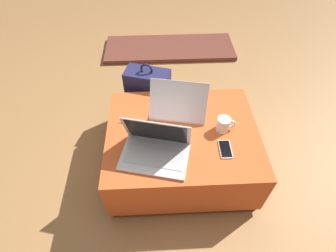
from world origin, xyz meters
The scene contains 8 objects.
ground_plane centered at (0.00, 0.00, 0.00)m, with size 14.00×14.00×0.00m, color #9E7042.
ottoman centered at (0.00, 0.00, 0.19)m, with size 0.94×0.76×0.39m.
laptop_near centered at (-0.17, -0.16, 0.44)m, with size 0.43×0.33×0.25m.
laptop_far centered at (-0.01, 0.17, 0.44)m, with size 0.40×0.32×0.25m.
cell_phone centered at (0.24, -0.15, 0.39)m, with size 0.07×0.13×0.01m.
backpack centered at (-0.22, 0.49, 0.23)m, with size 0.35×0.28×0.55m.
coffee_mug centered at (0.25, 0.00, 0.43)m, with size 0.12×0.08×0.09m.
fireplace_hearth centered at (0.00, 1.52, 0.02)m, with size 1.40×0.50×0.04m.
Camera 1 is at (-0.14, -1.05, 1.62)m, focal length 28.00 mm.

